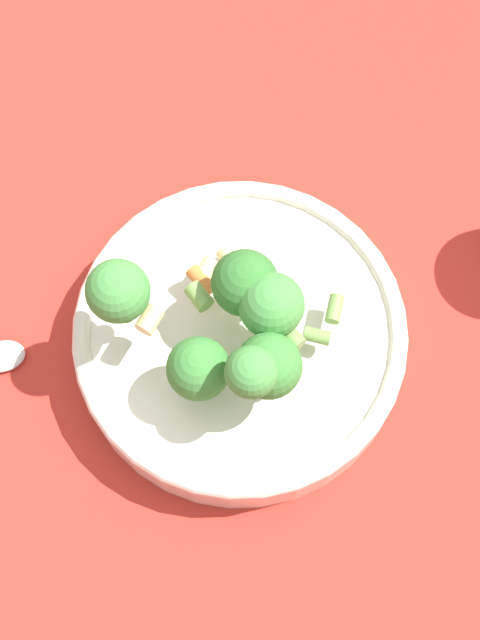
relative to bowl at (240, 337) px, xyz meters
name	(u,v)px	position (x,y,z in m)	size (l,w,h in m)	color
ground_plane	(240,348)	(0.00, 0.00, -0.03)	(3.00, 3.00, 0.00)	#B72D23
bowl	(240,337)	(0.00, 0.00, 0.00)	(0.25, 0.25, 0.05)	silver
pasta_salad	(227,325)	(0.01, 0.01, 0.07)	(0.18, 0.14, 0.09)	#8CB766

